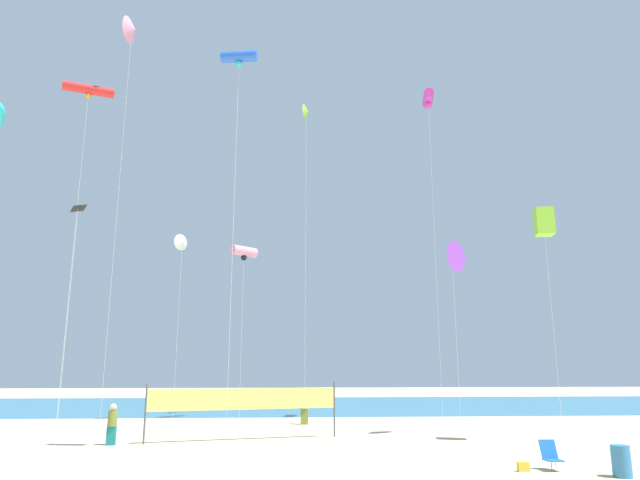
% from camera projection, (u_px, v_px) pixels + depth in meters
% --- Properties ---
extents(ocean_band, '(120.00, 20.00, 0.01)m').
position_uv_depth(ocean_band, '(297.00, 405.00, 43.73)').
color(ocean_band, teal).
rests_on(ocean_band, ground).
extents(beachgoer_olive_shirt, '(0.37, 0.37, 1.63)m').
position_uv_depth(beachgoer_olive_shirt, '(112.00, 423.00, 22.77)').
color(beachgoer_olive_shirt, '#19727A').
rests_on(beachgoer_olive_shirt, ground).
extents(beachgoer_sage_shirt, '(0.42, 0.42, 1.85)m').
position_uv_depth(beachgoer_sage_shirt, '(304.00, 406.00, 30.36)').
color(beachgoer_sage_shirt, olive).
rests_on(beachgoer_sage_shirt, ground).
extents(folding_beach_chair, '(0.52, 0.65, 0.89)m').
position_uv_depth(folding_beach_chair, '(551.00, 454.00, 17.45)').
color(folding_beach_chair, '#1959B2').
rests_on(folding_beach_chair, ground).
extents(trash_barrel, '(0.54, 0.54, 0.90)m').
position_uv_depth(trash_barrel, '(621.00, 461.00, 16.35)').
color(trash_barrel, teal).
rests_on(trash_barrel, ground).
extents(volleyball_net, '(8.13, 1.96, 2.40)m').
position_uv_depth(volleyball_net, '(245.00, 401.00, 24.31)').
color(volleyball_net, '#4C4C51').
rests_on(volleyball_net, ground).
extents(beach_handbag, '(0.35, 0.18, 0.28)m').
position_uv_depth(beach_handbag, '(523.00, 467.00, 17.17)').
color(beach_handbag, gold).
rests_on(beach_handbag, ground).
extents(kite_lime_box, '(0.89, 0.89, 10.02)m').
position_uv_depth(kite_lime_box, '(544.00, 222.00, 24.75)').
color(kite_lime_box, silver).
rests_on(kite_lime_box, ground).
extents(kite_magenta_tube, '(0.93, 1.77, 20.08)m').
position_uv_depth(kite_magenta_tube, '(428.00, 99.00, 35.43)').
color(kite_magenta_tube, silver).
rests_on(kite_magenta_tube, ground).
extents(kite_pink_delta, '(0.62, 1.51, 21.75)m').
position_uv_depth(kite_pink_delta, '(132.00, 30.00, 30.26)').
color(kite_pink_delta, silver).
rests_on(kite_pink_delta, ground).
extents(kite_violet_delta, '(1.46, 1.26, 9.07)m').
position_uv_depth(kite_violet_delta, '(452.00, 257.00, 27.09)').
color(kite_violet_delta, silver).
rests_on(kite_violet_delta, ground).
extents(kite_white_delta, '(0.87, 0.97, 10.93)m').
position_uv_depth(kite_white_delta, '(182.00, 243.00, 33.71)').
color(kite_white_delta, silver).
rests_on(kite_white_delta, ground).
extents(kite_black_diamond, '(0.58, 0.57, 8.92)m').
position_uv_depth(kite_black_diamond, '(77.00, 211.00, 19.96)').
color(kite_black_diamond, silver).
rests_on(kite_black_diamond, ground).
extents(kite_blue_tube, '(1.56, 0.67, 15.98)m').
position_uv_depth(kite_blue_tube, '(239.00, 58.00, 23.13)').
color(kite_blue_tube, silver).
rests_on(kite_blue_tube, ground).
extents(kite_pink_tube, '(1.72, 1.61, 10.41)m').
position_uv_depth(kite_pink_tube, '(244.00, 252.00, 34.82)').
color(kite_pink_tube, silver).
rests_on(kite_pink_tube, ground).
extents(kite_red_tube, '(2.59, 1.32, 17.75)m').
position_uv_depth(kite_red_tube, '(89.00, 90.00, 29.56)').
color(kite_red_tube, silver).
rests_on(kite_red_tube, ground).
extents(kite_lime_delta, '(0.56, 1.07, 20.46)m').
position_uv_depth(kite_lime_delta, '(306.00, 113.00, 37.70)').
color(kite_lime_delta, silver).
rests_on(kite_lime_delta, ground).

